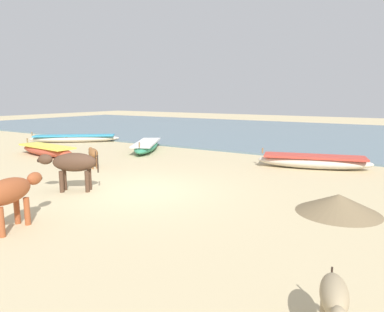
{
  "coord_description": "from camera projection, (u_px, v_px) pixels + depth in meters",
  "views": [
    {
      "loc": [
        6.24,
        -7.0,
        2.53
      ],
      "look_at": [
        0.06,
        2.61,
        0.6
      ],
      "focal_mm": 32.97,
      "sensor_mm": 36.0,
      "label": 1
    }
  ],
  "objects": [
    {
      "name": "sea_water",
      "position": [
        308.0,
        134.0,
        23.94
      ],
      "size": [
        60.0,
        20.0,
        0.08
      ],
      "primitive_type": "cube",
      "color": "slate",
      "rests_on": "ground"
    },
    {
      "name": "ground",
      "position": [
        138.0,
        191.0,
        9.55
      ],
      "size": [
        80.0,
        80.0,
        0.0
      ],
      "primitive_type": "plane",
      "color": "#CCB789"
    },
    {
      "name": "fishing_boat_4",
      "position": [
        147.0,
        146.0,
        16.53
      ],
      "size": [
        2.66,
        3.7,
        0.64
      ],
      "rotation": [
        0.0,
        0.0,
        5.24
      ],
      "color": "#338C66",
      "rests_on": "ground"
    },
    {
      "name": "cow_adult_dark",
      "position": [
        73.0,
        164.0,
        9.45
      ],
      "size": [
        1.46,
        1.17,
        1.05
      ],
      "rotation": [
        0.0,
        0.0,
        3.76
      ],
      "color": "#4C3323",
      "rests_on": "ground"
    },
    {
      "name": "fishing_boat_0",
      "position": [
        47.0,
        150.0,
        15.23
      ],
      "size": [
        3.54,
        1.19,
        0.64
      ],
      "rotation": [
        0.0,
        0.0,
        3.06
      ],
      "color": "#B74733",
      "rests_on": "ground"
    },
    {
      "name": "calf_far_brown",
      "position": [
        93.0,
        154.0,
        12.63
      ],
      "size": [
        1.0,
        0.75,
        0.71
      ],
      "rotation": [
        0.0,
        0.0,
        2.58
      ],
      "color": "brown",
      "rests_on": "ground"
    },
    {
      "name": "fishing_boat_5",
      "position": [
        75.0,
        138.0,
        19.75
      ],
      "size": [
        4.31,
        3.8,
        0.6
      ],
      "rotation": [
        0.0,
        0.0,
        3.84
      ],
      "color": "beige",
      "rests_on": "ground"
    },
    {
      "name": "cow_second_adult_rust",
      "position": [
        10.0,
        193.0,
        6.71
      ],
      "size": [
        0.75,
        1.53,
        1.01
      ],
      "rotation": [
        0.0,
        0.0,
        1.86
      ],
      "color": "#9E4C28",
      "rests_on": "ground"
    },
    {
      "name": "debris_pile_0",
      "position": [
        338.0,
        204.0,
        7.74
      ],
      "size": [
        2.04,
        2.04,
        0.42
      ],
      "primitive_type": "cone",
      "rotation": [
        0.0,
        0.0,
        3.27
      ],
      "color": "#7A6647",
      "rests_on": "ground"
    },
    {
      "name": "fishing_boat_3",
      "position": [
        314.0,
        161.0,
        12.54
      ],
      "size": [
        4.03,
        2.03,
        0.67
      ],
      "rotation": [
        0.0,
        0.0,
        3.43
      ],
      "color": "beige",
      "rests_on": "ground"
    },
    {
      "name": "calf_near_dun",
      "position": [
        334.0,
        298.0,
        3.65
      ],
      "size": [
        0.47,
        0.99,
        0.65
      ],
      "rotation": [
        0.0,
        0.0,
        4.97
      ],
      "color": "tan",
      "rests_on": "ground"
    }
  ]
}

